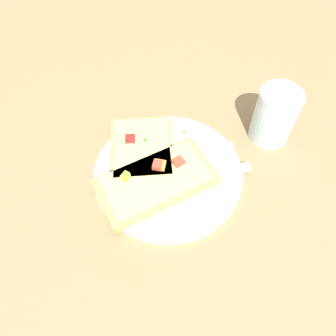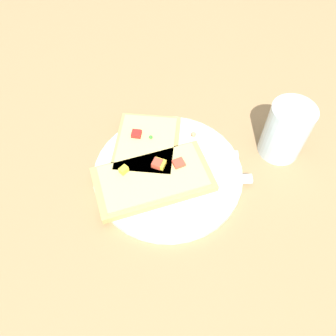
{
  "view_description": "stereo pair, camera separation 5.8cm",
  "coord_description": "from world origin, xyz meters",
  "px_view_note": "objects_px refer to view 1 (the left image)",
  "views": [
    {
      "loc": [
        -0.32,
        0.08,
        0.5
      ],
      "look_at": [
        0.0,
        0.0,
        0.02
      ],
      "focal_mm": 35.0,
      "sensor_mm": 36.0,
      "label": 1
    },
    {
      "loc": [
        -0.32,
        0.02,
        0.5
      ],
      "look_at": [
        0.0,
        0.0,
        0.02
      ],
      "focal_mm": 35.0,
      "sensor_mm": 36.0,
      "label": 2
    }
  ],
  "objects_px": {
    "pizza_slice_main": "(156,180)",
    "drinking_glass": "(274,116)",
    "pizza_slice_corner": "(142,149)",
    "plate": "(168,173)",
    "fork": "(169,154)",
    "knife": "(205,174)"
  },
  "relations": [
    {
      "from": "pizza_slice_main",
      "to": "drinking_glass",
      "type": "bearing_deg",
      "value": -179.48
    },
    {
      "from": "pizza_slice_main",
      "to": "pizza_slice_corner",
      "type": "distance_m",
      "value": 0.07
    },
    {
      "from": "plate",
      "to": "pizza_slice_corner",
      "type": "height_order",
      "value": "pizza_slice_corner"
    },
    {
      "from": "fork",
      "to": "pizza_slice_corner",
      "type": "xyz_separation_m",
      "value": [
        0.02,
        0.05,
        0.01
      ]
    },
    {
      "from": "drinking_glass",
      "to": "plate",
      "type": "bearing_deg",
      "value": 101.81
    },
    {
      "from": "plate",
      "to": "pizza_slice_main",
      "type": "distance_m",
      "value": 0.04
    },
    {
      "from": "knife",
      "to": "pizza_slice_main",
      "type": "bearing_deg",
      "value": 1.22
    },
    {
      "from": "pizza_slice_main",
      "to": "drinking_glass",
      "type": "xyz_separation_m",
      "value": [
        0.06,
        -0.24,
        0.03
      ]
    },
    {
      "from": "plate",
      "to": "knife",
      "type": "distance_m",
      "value": 0.07
    },
    {
      "from": "fork",
      "to": "knife",
      "type": "height_order",
      "value": "knife"
    },
    {
      "from": "fork",
      "to": "pizza_slice_main",
      "type": "distance_m",
      "value": 0.07
    },
    {
      "from": "fork",
      "to": "pizza_slice_main",
      "type": "xyz_separation_m",
      "value": [
        -0.06,
        0.04,
        0.01
      ]
    },
    {
      "from": "pizza_slice_main",
      "to": "drinking_glass",
      "type": "distance_m",
      "value": 0.25
    },
    {
      "from": "plate",
      "to": "pizza_slice_main",
      "type": "xyz_separation_m",
      "value": [
        -0.02,
        0.03,
        0.02
      ]
    },
    {
      "from": "fork",
      "to": "knife",
      "type": "distance_m",
      "value": 0.08
    },
    {
      "from": "pizza_slice_main",
      "to": "pizza_slice_corner",
      "type": "height_order",
      "value": "pizza_slice_main"
    },
    {
      "from": "plate",
      "to": "pizza_slice_main",
      "type": "bearing_deg",
      "value": 126.55
    },
    {
      "from": "knife",
      "to": "drinking_glass",
      "type": "xyz_separation_m",
      "value": [
        0.07,
        -0.15,
        0.04
      ]
    },
    {
      "from": "knife",
      "to": "pizza_slice_main",
      "type": "relative_size",
      "value": 0.92
    },
    {
      "from": "pizza_slice_corner",
      "to": "drinking_glass",
      "type": "xyz_separation_m",
      "value": [
        -0.01,
        -0.25,
        0.03
      ]
    },
    {
      "from": "fork",
      "to": "pizza_slice_main",
      "type": "relative_size",
      "value": 0.99
    },
    {
      "from": "knife",
      "to": "fork",
      "type": "bearing_deg",
      "value": -45.7
    }
  ]
}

